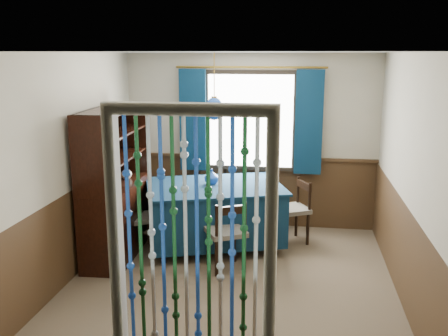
% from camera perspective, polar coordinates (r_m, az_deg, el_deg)
% --- Properties ---
extents(floor, '(4.00, 4.00, 0.00)m').
position_cam_1_polar(floor, '(5.68, 0.77, -12.97)').
color(floor, brown).
rests_on(floor, ground).
extents(ceiling, '(4.00, 4.00, 0.00)m').
position_cam_1_polar(ceiling, '(5.11, 0.86, 13.11)').
color(ceiling, silver).
rests_on(ceiling, ground).
extents(wall_back, '(3.60, 0.00, 3.60)m').
position_cam_1_polar(wall_back, '(7.20, 3.03, 3.08)').
color(wall_back, '#BBB199').
rests_on(wall_back, ground).
extents(wall_front, '(3.60, 0.00, 3.60)m').
position_cam_1_polar(wall_front, '(3.38, -3.97, -8.57)').
color(wall_front, '#BBB199').
rests_on(wall_front, ground).
extents(wall_left, '(0.00, 4.00, 4.00)m').
position_cam_1_polar(wall_left, '(5.78, -17.14, 0.04)').
color(wall_left, '#BBB199').
rests_on(wall_left, ground).
extents(wall_right, '(0.00, 4.00, 4.00)m').
position_cam_1_polar(wall_right, '(5.32, 20.38, -1.30)').
color(wall_right, '#BBB199').
rests_on(wall_right, ground).
extents(wainscot_back, '(3.60, 0.00, 3.60)m').
position_cam_1_polar(wainscot_back, '(7.36, 2.95, -2.71)').
color(wainscot_back, '#402A18').
rests_on(wainscot_back, ground).
extents(wainscot_left, '(0.00, 4.00, 4.00)m').
position_cam_1_polar(wainscot_left, '(5.98, -16.53, -6.99)').
color(wainscot_left, '#402A18').
rests_on(wainscot_left, ground).
extents(wainscot_right, '(0.00, 4.00, 4.00)m').
position_cam_1_polar(wainscot_right, '(5.54, 19.61, -8.83)').
color(wainscot_right, '#402A18').
rests_on(wainscot_right, ground).
extents(window, '(1.32, 0.12, 1.42)m').
position_cam_1_polar(window, '(7.11, 3.02, 5.39)').
color(window, black).
rests_on(window, wall_back).
extents(doorway, '(1.16, 0.12, 2.18)m').
position_cam_1_polar(doorway, '(3.51, -3.70, -11.25)').
color(doorway, silver).
rests_on(doorway, ground).
extents(dining_table, '(2.01, 1.68, 0.83)m').
position_cam_1_polar(dining_table, '(6.52, -1.06, -4.98)').
color(dining_table, '#0B253C').
rests_on(dining_table, floor).
extents(chair_near, '(0.56, 0.55, 0.85)m').
position_cam_1_polar(chair_near, '(5.83, 0.32, -7.45)').
color(chair_near, black).
rests_on(chair_near, floor).
extents(chair_far, '(0.50, 0.48, 0.98)m').
position_cam_1_polar(chair_far, '(7.27, -1.60, -2.74)').
color(chair_far, black).
rests_on(chair_far, floor).
extents(chair_left, '(0.53, 0.54, 0.80)m').
position_cam_1_polar(chair_left, '(6.48, -9.81, -5.73)').
color(chair_left, black).
rests_on(chair_left, floor).
extents(chair_right, '(0.55, 0.56, 0.85)m').
position_cam_1_polar(chair_right, '(6.75, 7.97, -4.69)').
color(chair_right, black).
rests_on(chair_right, floor).
extents(sideboard, '(0.55, 1.43, 1.85)m').
position_cam_1_polar(sideboard, '(6.37, -12.29, -4.27)').
color(sideboard, black).
rests_on(sideboard, floor).
extents(pendant_lamp, '(0.23, 0.23, 0.83)m').
position_cam_1_polar(pendant_lamp, '(6.24, -1.11, 6.81)').
color(pendant_lamp, olive).
rests_on(pendant_lamp, ceiling).
extents(vase_table, '(0.22, 0.22, 0.18)m').
position_cam_1_polar(vase_table, '(6.46, -1.43, -1.06)').
color(vase_table, '#153E94').
rests_on(vase_table, dining_table).
extents(bowl_shelf, '(0.24, 0.24, 0.05)m').
position_cam_1_polar(bowl_shelf, '(5.86, -13.28, 0.82)').
color(bowl_shelf, beige).
rests_on(bowl_shelf, sideboard).
extents(vase_sideboard, '(0.22, 0.22, 0.17)m').
position_cam_1_polar(vase_sideboard, '(6.49, -11.12, -0.45)').
color(vase_sideboard, beige).
rests_on(vase_sideboard, sideboard).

